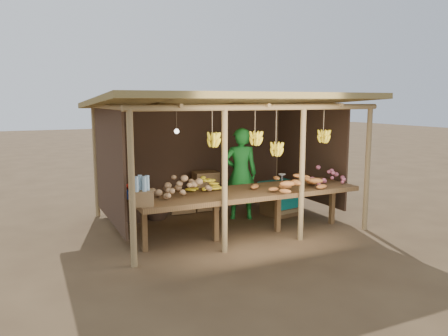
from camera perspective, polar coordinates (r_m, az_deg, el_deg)
name	(u,v)px	position (r m, az deg, el deg)	size (l,w,h in m)	color
ground	(224,222)	(8.40, 0.00, -7.09)	(60.00, 60.00, 0.00)	brown
stall_structure	(225,122)	(8.08, 0.16, 6.06)	(4.70, 3.50, 2.43)	#96794D
counter	(248,194)	(7.40, 3.15, -3.40)	(3.90, 1.05, 0.80)	brown
potato_heap	(185,184)	(6.96, -5.18, -2.15)	(1.02, 0.61, 0.37)	#A57E55
sweet_potato_heap	(294,179)	(7.47, 9.09, -1.48)	(1.15, 0.69, 0.36)	#B0662D
onion_heap	(328,174)	(8.21, 13.42, -0.71)	(0.84, 0.50, 0.36)	#CA6279
banana_pile	(202,180)	(7.36, -2.83, -1.61)	(0.55, 0.33, 0.35)	yellow
tomato_basin	(131,191)	(7.03, -12.03, -3.02)	(0.39, 0.39, 0.20)	navy
bottle_box	(141,194)	(6.41, -10.73, -3.35)	(0.41, 0.36, 0.44)	olive
vendor	(241,174)	(8.49, 2.17, -0.75)	(0.65, 0.43, 1.79)	#1B7C28
tarp_crate	(281,197)	(8.95, 7.45, -3.81)	(0.83, 0.75, 0.87)	brown
carton_stack	(198,194)	(9.18, -3.44, -3.46)	(1.09, 0.45, 0.80)	olive
burlap_sacks	(146,206)	(8.61, -10.19, -4.90)	(0.91, 0.48, 0.65)	#432D1F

